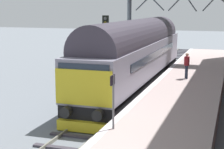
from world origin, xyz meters
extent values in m
plane|color=slate|center=(0.00, 0.00, 0.00)|extent=(140.00, 140.00, 0.00)
cube|color=gray|center=(-0.72, 0.00, 0.07)|extent=(0.07, 60.00, 0.15)
cube|color=gray|center=(0.72, 0.00, 0.07)|extent=(0.07, 60.00, 0.15)
cube|color=#403A43|center=(0.00, -6.43, 0.04)|extent=(2.50, 0.26, 0.09)
cube|color=#403A43|center=(0.00, -5.00, 0.04)|extent=(2.50, 0.26, 0.09)
cube|color=#403A43|center=(0.00, -3.57, 0.04)|extent=(2.50, 0.26, 0.09)
cube|color=#403A43|center=(0.00, -2.14, 0.04)|extent=(2.50, 0.26, 0.09)
cube|color=#403A43|center=(0.00, -0.71, 0.04)|extent=(2.50, 0.26, 0.09)
cube|color=#403A43|center=(0.00, 0.71, 0.04)|extent=(2.50, 0.26, 0.09)
cube|color=#403A43|center=(0.00, 2.14, 0.04)|extent=(2.50, 0.26, 0.09)
cube|color=#403A43|center=(0.00, 3.57, 0.04)|extent=(2.50, 0.26, 0.09)
cube|color=#403A43|center=(0.00, 5.00, 0.04)|extent=(2.50, 0.26, 0.09)
cube|color=#403A43|center=(0.00, 6.43, 0.04)|extent=(2.50, 0.26, 0.09)
cube|color=#403A43|center=(0.00, 7.86, 0.04)|extent=(2.50, 0.26, 0.09)
cube|color=#403A43|center=(0.00, 9.29, 0.04)|extent=(2.50, 0.26, 0.09)
cube|color=#403A43|center=(0.00, 10.71, 0.04)|extent=(2.50, 0.26, 0.09)
cube|color=#403A43|center=(0.00, 12.14, 0.04)|extent=(2.50, 0.26, 0.09)
cube|color=#403A43|center=(0.00, 13.57, 0.04)|extent=(2.50, 0.26, 0.09)
cube|color=#403A43|center=(0.00, 15.00, 0.04)|extent=(2.50, 0.26, 0.09)
cube|color=#403A43|center=(0.00, 16.43, 0.04)|extent=(2.50, 0.26, 0.09)
cube|color=#403A43|center=(0.00, 17.86, 0.04)|extent=(2.50, 0.26, 0.09)
cube|color=#403A43|center=(0.00, 19.29, 0.04)|extent=(2.50, 0.26, 0.09)
cube|color=#403A43|center=(0.00, 20.71, 0.04)|extent=(2.50, 0.26, 0.09)
cube|color=#403A43|center=(0.00, 22.14, 0.04)|extent=(2.50, 0.26, 0.09)
cube|color=#403A43|center=(0.00, 23.57, 0.04)|extent=(2.50, 0.26, 0.09)
cube|color=#403A43|center=(0.00, 25.00, 0.04)|extent=(2.50, 0.26, 0.09)
cube|color=#403A43|center=(0.00, 26.43, 0.04)|extent=(2.50, 0.26, 0.09)
cube|color=#403A43|center=(0.00, 27.86, 0.04)|extent=(2.50, 0.26, 0.09)
cube|color=#403A43|center=(0.00, 29.29, 0.04)|extent=(2.50, 0.26, 0.09)
cube|color=#B8A39E|center=(3.60, 0.00, 0.50)|extent=(4.00, 44.00, 1.00)
cube|color=white|center=(1.75, 0.00, 1.00)|extent=(0.30, 44.00, 0.01)
cube|color=black|center=(0.00, 4.83, 0.82)|extent=(2.56, 18.14, 0.60)
cube|color=gray|center=(0.00, 4.83, 2.17)|extent=(2.70, 18.14, 2.10)
cylinder|color=#3C3541|center=(0.00, 4.83, 3.40)|extent=(2.56, 16.69, 2.57)
cube|color=yellow|center=(0.00, -4.28, 2.02)|extent=(2.65, 0.08, 1.58)
cube|color=#232D3D|center=(0.00, -4.26, 2.75)|extent=(2.38, 0.04, 0.64)
cube|color=#232D3D|center=(1.37, 4.83, 2.47)|extent=(0.04, 12.70, 0.44)
cylinder|color=black|center=(-0.75, -4.49, 0.92)|extent=(0.48, 0.35, 0.48)
cylinder|color=black|center=(0.75, -4.49, 0.92)|extent=(0.48, 0.35, 0.48)
cube|color=yellow|center=(0.00, -4.34, 0.29)|extent=(2.43, 0.36, 0.47)
cylinder|color=black|center=(0.00, -2.62, 0.52)|extent=(1.64, 1.04, 1.04)
cylinder|color=black|center=(0.00, -1.52, 0.52)|extent=(1.64, 1.04, 1.04)
cylinder|color=black|center=(0.00, -0.42, 0.52)|extent=(1.64, 1.04, 1.04)
cylinder|color=black|center=(0.00, 10.08, 0.52)|extent=(1.64, 1.04, 1.04)
cylinder|color=black|center=(0.00, 11.18, 0.52)|extent=(1.64, 1.04, 1.04)
cylinder|color=black|center=(0.00, 12.28, 0.52)|extent=(1.64, 1.04, 1.04)
cylinder|color=gray|center=(-2.12, 4.77, 2.46)|extent=(0.14, 0.14, 4.92)
cube|color=black|center=(-2.12, 4.71, 4.43)|extent=(0.44, 0.10, 0.99)
cylinder|color=#50504E|center=(-2.12, 4.65, 4.72)|extent=(0.20, 0.06, 0.20)
cylinder|color=#53470A|center=(-2.12, 4.65, 4.44)|extent=(0.20, 0.06, 0.20)
cylinder|color=green|center=(-2.12, 4.65, 4.16)|extent=(0.20, 0.06, 0.20)
cylinder|color=slate|center=(2.01, -6.24, 2.02)|extent=(0.08, 0.08, 2.02)
cube|color=black|center=(1.98, -6.24, 2.85)|extent=(0.05, 0.44, 0.36)
cube|color=white|center=(1.95, -6.24, 2.85)|extent=(0.01, 0.20, 0.24)
cylinder|color=#242C3C|center=(3.39, 4.45, 1.43)|extent=(0.13, 0.13, 0.84)
cylinder|color=#242C3C|center=(3.31, 4.63, 1.43)|extent=(0.13, 0.13, 0.84)
cylinder|color=maroon|center=(3.35, 4.54, 2.13)|extent=(0.45, 0.45, 0.56)
sphere|color=tan|center=(3.35, 4.54, 2.54)|extent=(0.22, 0.22, 0.22)
cylinder|color=maroon|center=(3.43, 4.34, 2.13)|extent=(0.09, 0.09, 0.52)
cylinder|color=maroon|center=(3.27, 4.73, 2.13)|extent=(0.09, 0.09, 0.52)
cylinder|color=slate|center=(-2.40, 11.56, 3.15)|extent=(0.36, 0.36, 6.30)
cylinder|color=slate|center=(-1.33, 11.56, 5.70)|extent=(1.08, 0.10, 1.04)
cylinder|color=slate|center=(0.02, 11.56, 5.70)|extent=(1.08, 0.10, 1.05)
cylinder|color=slate|center=(1.38, 11.56, 5.70)|extent=(1.04, 0.10, 1.08)
cylinder|color=slate|center=(2.73, 11.56, 5.70)|extent=(0.91, 0.10, 1.19)
cylinder|color=slate|center=(4.07, 11.56, 5.70)|extent=(1.00, 0.10, 1.11)
camera|label=1|loc=(6.10, -18.75, 5.46)|focal=59.28mm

